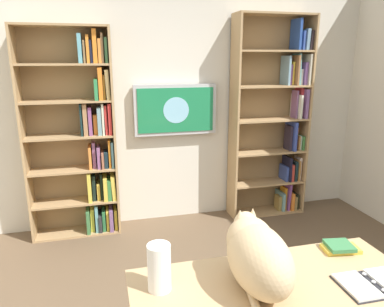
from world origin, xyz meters
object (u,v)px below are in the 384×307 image
Objects in this scene: cat at (256,253)px; bookshelf_right at (83,139)px; desk_book_stack at (340,247)px; wall_mounted_tv at (175,110)px; bookshelf_left at (277,120)px; open_binder at (373,284)px; paper_towel_roll at (159,267)px.

bookshelf_right is at bearing -69.53° from cat.
bookshelf_right reaches higher than desk_book_stack.
bookshelf_right is 2.35× the size of wall_mounted_tv.
bookshelf_left reaches higher than wall_mounted_tv.
desk_book_stack is at bearing -163.73° from cat.
bookshelf_left is at bearing -107.73° from desk_book_stack.
desk_book_stack reaches higher than open_binder.
cat is (-0.85, 2.28, -0.10)m from bookshelf_right.
cat is at bearing 110.47° from bookshelf_right.
cat is (1.27, 2.29, -0.20)m from bookshelf_left.
wall_mounted_tv reaches higher than desk_book_stack.
open_binder is (0.72, 2.43, -0.36)m from bookshelf_left.
bookshelf_right reaches higher than cat.
desk_book_stack is (-1.45, 2.11, -0.24)m from bookshelf_right.
wall_mounted_tv is at bearing -174.80° from bookshelf_right.
bookshelf_right reaches higher than open_binder.
cat is 1.80× the size of open_binder.
desk_book_stack is (-0.48, 2.20, -0.50)m from wall_mounted_tv.
bookshelf_left reaches higher than open_binder.
bookshelf_right is at bearing 5.20° from wall_mounted_tv.
bookshelf_left reaches higher than paper_towel_roll.
bookshelf_left reaches higher than desk_book_stack.
wall_mounted_tv is 3.87× the size of paper_towel_roll.
bookshelf_left is 1.17m from wall_mounted_tv.
bookshelf_left is 2.25m from desk_book_stack.
bookshelf_left is at bearing -106.52° from open_binder.
wall_mounted_tv reaches higher than open_binder.
bookshelf_right reaches higher than wall_mounted_tv.
wall_mounted_tv is at bearing -80.07° from open_binder.
open_binder is (-0.55, 0.14, -0.16)m from cat.
wall_mounted_tv is 2.40m from cat.
cat reaches higher than desk_book_stack.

